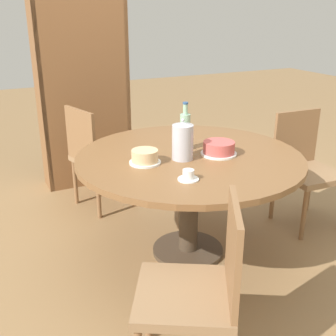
% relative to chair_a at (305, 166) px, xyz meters
% --- Properties ---
extents(ground_plane, '(14.00, 14.00, 0.00)m').
position_rel_chair_a_xyz_m(ground_plane, '(-1.01, -0.02, -0.46)').
color(ground_plane, '#937047').
extents(dining_table, '(1.43, 1.43, 0.71)m').
position_rel_chair_a_xyz_m(dining_table, '(-1.01, -0.02, 0.14)').
color(dining_table, '#473828').
rests_on(dining_table, ground_plane).
extents(chair_a, '(0.44, 0.44, 0.86)m').
position_rel_chair_a_xyz_m(chair_a, '(0.00, 0.00, 0.00)').
color(chair_a, olive).
rests_on(chair_a, ground_plane).
extents(chair_b, '(0.52, 0.52, 0.86)m').
position_rel_chair_a_xyz_m(chair_b, '(-1.34, 0.93, 0.00)').
color(chair_b, olive).
rests_on(chair_b, ground_plane).
extents(chair_c, '(0.57, 0.57, 0.86)m').
position_rel_chair_a_xyz_m(chair_c, '(-1.46, -0.93, 0.00)').
color(chair_c, olive).
rests_on(chair_c, ground_plane).
extents(bookshelf, '(0.80, 0.28, 1.68)m').
position_rel_chair_a_xyz_m(bookshelf, '(-1.26, 1.52, 0.39)').
color(bookshelf, brown).
rests_on(bookshelf, ground_plane).
extents(coffee_pot, '(0.13, 0.13, 0.25)m').
position_rel_chair_a_xyz_m(coffee_pot, '(-1.08, -0.07, 0.36)').
color(coffee_pot, silver).
rests_on(coffee_pot, dining_table).
extents(water_bottle, '(0.07, 0.07, 0.31)m').
position_rel_chair_a_xyz_m(water_bottle, '(-0.98, 0.09, 0.38)').
color(water_bottle, '#99C6A3').
rests_on(water_bottle, dining_table).
extents(cake_main, '(0.23, 0.23, 0.09)m').
position_rel_chair_a_xyz_m(cake_main, '(-0.84, -0.09, 0.29)').
color(cake_main, white).
rests_on(cake_main, dining_table).
extents(cake_second, '(0.19, 0.19, 0.08)m').
position_rel_chair_a_xyz_m(cake_second, '(-1.32, -0.04, 0.29)').
color(cake_second, white).
rests_on(cake_second, dining_table).
extents(cup_a, '(0.12, 0.12, 0.06)m').
position_rel_chair_a_xyz_m(cup_a, '(-0.84, 0.41, 0.27)').
color(cup_a, white).
rests_on(cup_a, dining_table).
extents(cup_b, '(0.12, 0.12, 0.06)m').
position_rel_chair_a_xyz_m(cup_b, '(-1.21, -0.38, 0.27)').
color(cup_b, white).
rests_on(cup_b, dining_table).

